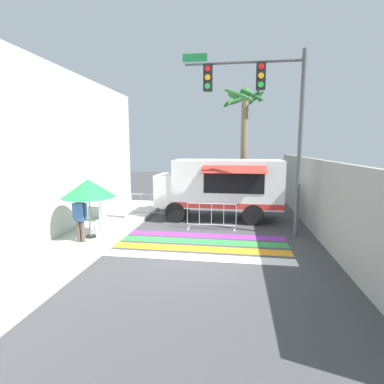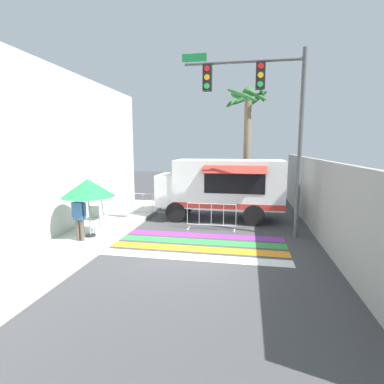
{
  "view_description": "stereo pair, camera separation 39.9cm",
  "coord_description": "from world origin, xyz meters",
  "px_view_note": "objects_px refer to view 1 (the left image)",
  "views": [
    {
      "loc": [
        1.41,
        -8.75,
        3.31
      ],
      "look_at": [
        -0.36,
        3.05,
        1.5
      ],
      "focal_mm": 28.0,
      "sensor_mm": 36.0,
      "label": 1
    },
    {
      "loc": [
        1.8,
        -8.69,
        3.31
      ],
      "look_at": [
        -0.36,
        3.05,
        1.5
      ],
      "focal_mm": 28.0,
      "sensor_mm": 36.0,
      "label": 2
    }
  ],
  "objects_px": {
    "food_truck": "(218,185)",
    "barricade_front": "(211,217)",
    "palm_tree": "(244,124)",
    "folding_chair": "(92,217)",
    "traffic_signal_pole": "(263,105)",
    "vendor_person": "(80,216)",
    "barricade_side": "(151,205)",
    "patio_umbrella": "(88,188)"
  },
  "relations": [
    {
      "from": "barricade_side",
      "to": "vendor_person",
      "type": "bearing_deg",
      "value": -102.8
    },
    {
      "from": "patio_umbrella",
      "to": "barricade_side",
      "type": "height_order",
      "value": "patio_umbrella"
    },
    {
      "from": "vendor_person",
      "to": "barricade_side",
      "type": "bearing_deg",
      "value": 70.39
    },
    {
      "from": "patio_umbrella",
      "to": "vendor_person",
      "type": "height_order",
      "value": "patio_umbrella"
    },
    {
      "from": "traffic_signal_pole",
      "to": "barricade_side",
      "type": "relative_size",
      "value": 3.46
    },
    {
      "from": "palm_tree",
      "to": "food_truck",
      "type": "bearing_deg",
      "value": -112.16
    },
    {
      "from": "barricade_front",
      "to": "barricade_side",
      "type": "relative_size",
      "value": 1.03
    },
    {
      "from": "folding_chair",
      "to": "barricade_front",
      "type": "height_order",
      "value": "folding_chair"
    },
    {
      "from": "traffic_signal_pole",
      "to": "palm_tree",
      "type": "xyz_separation_m",
      "value": [
        -0.57,
        5.11,
        -0.29
      ]
    },
    {
      "from": "food_truck",
      "to": "barricade_front",
      "type": "bearing_deg",
      "value": -94.02
    },
    {
      "from": "food_truck",
      "to": "traffic_signal_pole",
      "type": "relative_size",
      "value": 0.85
    },
    {
      "from": "traffic_signal_pole",
      "to": "folding_chair",
      "type": "height_order",
      "value": "traffic_signal_pole"
    },
    {
      "from": "vendor_person",
      "to": "folding_chair",
      "type": "bearing_deg",
      "value": 92.04
    },
    {
      "from": "food_truck",
      "to": "barricade_front",
      "type": "xyz_separation_m",
      "value": [
        -0.13,
        -1.89,
        -1.05
      ]
    },
    {
      "from": "patio_umbrella",
      "to": "palm_tree",
      "type": "bearing_deg",
      "value": 52.35
    },
    {
      "from": "patio_umbrella",
      "to": "folding_chair",
      "type": "relative_size",
      "value": 2.2
    },
    {
      "from": "patio_umbrella",
      "to": "folding_chair",
      "type": "bearing_deg",
      "value": 110.94
    },
    {
      "from": "food_truck",
      "to": "barricade_side",
      "type": "xyz_separation_m",
      "value": [
        -3.2,
        0.03,
        -1.05
      ]
    },
    {
      "from": "food_truck",
      "to": "patio_umbrella",
      "type": "bearing_deg",
      "value": -135.69
    },
    {
      "from": "barricade_side",
      "to": "palm_tree",
      "type": "xyz_separation_m",
      "value": [
        4.35,
        2.79,
        3.95
      ]
    },
    {
      "from": "folding_chair",
      "to": "vendor_person",
      "type": "height_order",
      "value": "vendor_person"
    },
    {
      "from": "traffic_signal_pole",
      "to": "folding_chair",
      "type": "xyz_separation_m",
      "value": [
        -6.16,
        -1.1,
        -4.05
      ]
    },
    {
      "from": "traffic_signal_pole",
      "to": "palm_tree",
      "type": "distance_m",
      "value": 5.15
    },
    {
      "from": "food_truck",
      "to": "palm_tree",
      "type": "height_order",
      "value": "palm_tree"
    },
    {
      "from": "folding_chair",
      "to": "barricade_front",
      "type": "relative_size",
      "value": 0.47
    },
    {
      "from": "traffic_signal_pole",
      "to": "barricade_front",
      "type": "bearing_deg",
      "value": 167.84
    },
    {
      "from": "vendor_person",
      "to": "food_truck",
      "type": "bearing_deg",
      "value": 40.41
    },
    {
      "from": "barricade_side",
      "to": "palm_tree",
      "type": "relative_size",
      "value": 0.3
    },
    {
      "from": "food_truck",
      "to": "barricade_side",
      "type": "height_order",
      "value": "food_truck"
    },
    {
      "from": "vendor_person",
      "to": "palm_tree",
      "type": "xyz_separation_m",
      "value": [
        5.4,
        7.42,
        3.45
      ]
    },
    {
      "from": "barricade_side",
      "to": "traffic_signal_pole",
      "type": "bearing_deg",
      "value": -25.25
    },
    {
      "from": "food_truck",
      "to": "barricade_side",
      "type": "distance_m",
      "value": 3.37
    },
    {
      "from": "food_truck",
      "to": "barricade_front",
      "type": "distance_m",
      "value": 2.16
    },
    {
      "from": "barricade_front",
      "to": "palm_tree",
      "type": "distance_m",
      "value": 6.28
    },
    {
      "from": "vendor_person",
      "to": "barricade_side",
      "type": "relative_size",
      "value": 0.81
    },
    {
      "from": "patio_umbrella",
      "to": "vendor_person",
      "type": "distance_m",
      "value": 1.0
    },
    {
      "from": "traffic_signal_pole",
      "to": "palm_tree",
      "type": "height_order",
      "value": "traffic_signal_pole"
    },
    {
      "from": "traffic_signal_pole",
      "to": "patio_umbrella",
      "type": "bearing_deg",
      "value": -163.09
    },
    {
      "from": "folding_chair",
      "to": "patio_umbrella",
      "type": "bearing_deg",
      "value": -89.79
    },
    {
      "from": "traffic_signal_pole",
      "to": "barricade_side",
      "type": "xyz_separation_m",
      "value": [
        -4.92,
        2.32,
        -4.25
      ]
    },
    {
      "from": "traffic_signal_pole",
      "to": "palm_tree",
      "type": "relative_size",
      "value": 1.04
    },
    {
      "from": "barricade_front",
      "to": "food_truck",
      "type": "bearing_deg",
      "value": 85.98
    }
  ]
}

